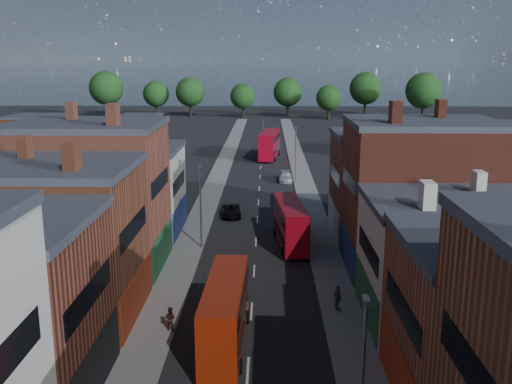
{
  "coord_description": "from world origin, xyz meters",
  "views": [
    {
      "loc": [
        1.07,
        -21.99,
        17.73
      ],
      "look_at": [
        0.0,
        32.23,
        5.05
      ],
      "focal_mm": 40.0,
      "sensor_mm": 36.0,
      "label": 1
    }
  ],
  "objects_px": {
    "bus_0": "(225,312)",
    "ped_3": "(338,298)",
    "car_2": "(231,211)",
    "bus_1": "(290,223)",
    "car_3": "(285,177)",
    "bus_2": "(270,144)",
    "ped_1": "(170,319)"
  },
  "relations": [
    {
      "from": "bus_0",
      "to": "ped_3",
      "type": "distance_m",
      "value": 9.36
    },
    {
      "from": "bus_0",
      "to": "car_2",
      "type": "relative_size",
      "value": 2.13
    },
    {
      "from": "bus_0",
      "to": "ped_3",
      "type": "relative_size",
      "value": 5.4
    },
    {
      "from": "ped_3",
      "to": "bus_1",
      "type": "bearing_deg",
      "value": -8.35
    },
    {
      "from": "car_2",
      "to": "car_3",
      "type": "distance_m",
      "value": 20.63
    },
    {
      "from": "bus_2",
      "to": "ped_1",
      "type": "xyz_separation_m",
      "value": [
        -6.82,
        -67.99,
        -1.75
      ]
    },
    {
      "from": "bus_0",
      "to": "bus_2",
      "type": "height_order",
      "value": "bus_2"
    },
    {
      "from": "bus_2",
      "to": "ped_3",
      "type": "height_order",
      "value": "bus_2"
    },
    {
      "from": "bus_0",
      "to": "bus_1",
      "type": "distance_m",
      "value": 20.69
    },
    {
      "from": "ped_1",
      "to": "car_3",
      "type": "bearing_deg",
      "value": -81.04
    },
    {
      "from": "ped_1",
      "to": "ped_3",
      "type": "xyz_separation_m",
      "value": [
        11.5,
        3.32,
        0.12
      ]
    },
    {
      "from": "bus_0",
      "to": "ped_1",
      "type": "height_order",
      "value": "bus_0"
    },
    {
      "from": "bus_0",
      "to": "bus_1",
      "type": "xyz_separation_m",
      "value": [
        4.85,
        20.11,
        -0.05
      ]
    },
    {
      "from": "bus_1",
      "to": "car_3",
      "type": "height_order",
      "value": "bus_1"
    },
    {
      "from": "ped_1",
      "to": "bus_2",
      "type": "bearing_deg",
      "value": -76.01
    },
    {
      "from": "bus_0",
      "to": "bus_1",
      "type": "bearing_deg",
      "value": 78.05
    },
    {
      "from": "bus_2",
      "to": "car_2",
      "type": "distance_m",
      "value": 39.75
    },
    {
      "from": "ped_1",
      "to": "bus_0",
      "type": "bearing_deg",
      "value": 173.62
    },
    {
      "from": "bus_2",
      "to": "ped_1",
      "type": "height_order",
      "value": "bus_2"
    },
    {
      "from": "car_3",
      "to": "ped_3",
      "type": "distance_m",
      "value": 44.76
    },
    {
      "from": "ped_1",
      "to": "ped_3",
      "type": "relative_size",
      "value": 0.87
    },
    {
      "from": "car_3",
      "to": "bus_1",
      "type": "bearing_deg",
      "value": -90.47
    },
    {
      "from": "bus_2",
      "to": "car_3",
      "type": "xyz_separation_m",
      "value": [
        2.3,
        -19.97,
        -1.99
      ]
    },
    {
      "from": "bus_1",
      "to": "car_2",
      "type": "distance_m",
      "value": 12.24
    },
    {
      "from": "car_2",
      "to": "car_3",
      "type": "height_order",
      "value": "car_3"
    },
    {
      "from": "bus_0",
      "to": "ped_1",
      "type": "bearing_deg",
      "value": 155.52
    },
    {
      "from": "bus_2",
      "to": "ped_3",
      "type": "distance_m",
      "value": 64.85
    },
    {
      "from": "bus_2",
      "to": "car_2",
      "type": "height_order",
      "value": "bus_2"
    },
    {
      "from": "bus_2",
      "to": "bus_0",
      "type": "bearing_deg",
      "value": -85.43
    },
    {
      "from": "car_3",
      "to": "ped_1",
      "type": "height_order",
      "value": "ped_1"
    },
    {
      "from": "car_2",
      "to": "ped_1",
      "type": "height_order",
      "value": "ped_1"
    },
    {
      "from": "car_2",
      "to": "car_3",
      "type": "bearing_deg",
      "value": 65.27
    }
  ]
}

